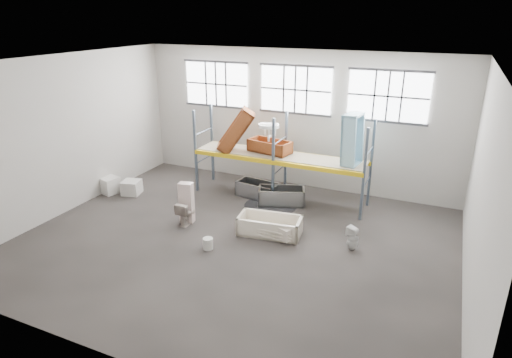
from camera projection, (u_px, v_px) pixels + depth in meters
The scene contains 34 objects.
floor at pixel (235, 243), 12.62m from camera, with size 12.00×10.00×0.10m, color #4D4643.
ceiling at pixel (231, 61), 10.81m from camera, with size 12.00×10.00×0.10m, color silver.
wall_back at pixel (295, 119), 16.02m from camera, with size 12.00×0.10×5.00m, color #B4B0A7.
wall_front at pixel (98, 244), 7.41m from camera, with size 12.00×0.10×5.00m, color #A7A39C.
wall_left at pixel (65, 135), 14.02m from camera, with size 0.10×10.00×5.00m, color #BCB7AF.
wall_right at pixel (484, 195), 9.41m from camera, with size 0.10×10.00×5.00m, color #AFAAA2.
window_left at pixel (216, 84), 16.76m from camera, with size 2.60×0.04×1.60m, color white.
window_mid at pixel (295, 90), 15.54m from camera, with size 2.60×0.04×1.60m, color white.
window_right at pixel (388, 96), 14.32m from camera, with size 2.60×0.04×1.60m, color white.
rack_upright_la at pixel (196, 152), 15.69m from camera, with size 0.08×0.08×3.00m, color slate.
rack_upright_lb at pixel (212, 143), 16.71m from camera, with size 0.08×0.08×3.00m, color slate.
rack_upright_ma at pixel (273, 162), 14.55m from camera, with size 0.08×0.08×3.00m, color slate.
rack_upright_mb at pixel (286, 153), 15.57m from camera, with size 0.08×0.08×3.00m, color slate.
rack_upright_ra at pixel (364, 175), 13.40m from camera, with size 0.08×0.08×3.00m, color slate.
rack_upright_rb at pixel (371, 164), 14.43m from camera, with size 0.08×0.08×3.00m, color slate.
rack_beam_front at pixel (273, 162), 14.55m from camera, with size 6.00×0.10×0.14m, color yellow.
rack_beam_back at pixel (286, 153), 15.57m from camera, with size 6.00×0.10×0.14m, color yellow.
shelf_deck at pixel (280, 155), 15.03m from camera, with size 5.90×1.10×0.03m, color gray.
wet_patch at pixel (270, 206), 14.91m from camera, with size 1.80×1.80×0.00m, color black.
bathtub_beige at pixel (270, 225), 12.95m from camera, with size 1.85×0.87×0.54m, color #F0E3CB, non-canonical shape.
cistern_spare at pixel (284, 234), 12.42m from camera, with size 0.38×0.18×0.36m, color beige.
sink_in_tub at pixel (258, 230), 12.90m from camera, with size 0.40×0.40×0.14m, color #F4D6CE.
toilet_beige at pixel (187, 212), 13.55m from camera, with size 0.42×0.74×0.75m, color #C2B2A6.
cistern_tall at pixel (187, 203), 13.57m from camera, with size 0.42×0.27×1.30m, color beige.
toilet_white at pixel (353, 238), 12.06m from camera, with size 0.31×0.32×0.70m, color white.
steel_tub_left at pixel (258, 190), 15.57m from camera, with size 1.48×0.69×0.54m, color #9A9DA2, non-canonical shape.
steel_tub_right at pixel (281, 196), 15.00m from camera, with size 1.56×0.73×0.57m, color #9DA0A3, non-canonical shape.
rust_tub_flat at pixel (270, 146), 15.21m from camera, with size 1.49×0.70×0.42m, color brown, non-canonical shape.
rust_tub_tilted at pixel (236, 131), 15.31m from camera, with size 1.67×0.78×0.47m, color #9C421E, non-canonical shape.
sink_on_shelf at pixel (269, 141), 14.86m from camera, with size 0.70×0.54×0.62m, color white.
blue_tub_upright at pixel (352, 140), 13.83m from camera, with size 1.68×0.79×0.47m, color #9ED4EB, non-canonical shape.
bucket at pixel (208, 244), 12.16m from camera, with size 0.28×0.28×0.33m, color silver.
carton_near at pixel (109, 185), 15.94m from camera, with size 0.68×0.59×0.59m, color silver.
carton_far at pixel (132, 187), 15.82m from camera, with size 0.60×0.60×0.50m, color beige.
Camera 1 is at (5.10, -9.92, 6.17)m, focal length 30.74 mm.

